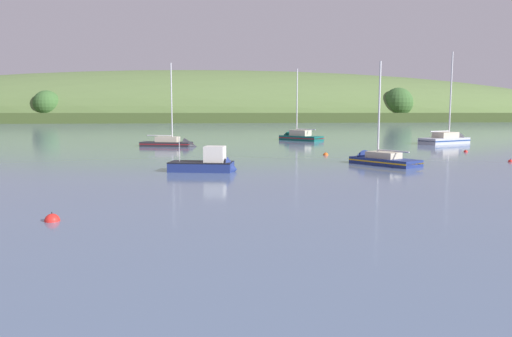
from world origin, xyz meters
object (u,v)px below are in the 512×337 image
sailboat_far_left (173,145)px  fishing_boat_moored (208,166)px  mooring_buoy_midchannel (466,152)px  sailboat_near_mooring (377,162)px  sailboat_outer_reach (449,141)px  mooring_buoy_off_fishing_boat (52,221)px  mooring_buoy_far_upstream (326,155)px  sailboat_midwater_white (296,138)px  dockside_crane (5,105)px  mooring_buoy_foreground (510,162)px

sailboat_far_left → fishing_boat_moored: sailboat_far_left is taller
mooring_buoy_midchannel → sailboat_far_left: bearing=162.2°
sailboat_near_mooring → sailboat_outer_reach: (20.53, 29.06, 0.17)m
mooring_buoy_off_fishing_boat → mooring_buoy_far_upstream: mooring_buoy_off_fishing_boat is taller
sailboat_far_left → mooring_buoy_off_fishing_boat: sailboat_far_left is taller
mooring_buoy_midchannel → mooring_buoy_off_fishing_boat: mooring_buoy_off_fishing_boat is taller
sailboat_near_mooring → mooring_buoy_far_upstream: size_ratio=16.01×
sailboat_near_mooring → sailboat_midwater_white: sailboat_midwater_white is taller
mooring_buoy_off_fishing_boat → sailboat_near_mooring: bearing=46.1°
sailboat_near_mooring → sailboat_far_left: bearing=8.1°
dockside_crane → mooring_buoy_far_upstream: (118.73, -186.48, -8.03)m
dockside_crane → sailboat_outer_reach: bearing=164.0°
sailboat_near_mooring → dockside_crane: bearing=-1.5°
sailboat_far_left → mooring_buoy_far_upstream: size_ratio=19.19×
sailboat_far_left → mooring_buoy_off_fishing_boat: size_ratio=16.92×
fishing_boat_moored → mooring_buoy_off_fishing_boat: size_ratio=7.74×
sailboat_midwater_white → mooring_buoy_foreground: 41.15m
sailboat_midwater_white → dockside_crane: bearing=-6.5°
sailboat_far_left → mooring_buoy_midchannel: sailboat_far_left is taller
sailboat_outer_reach → mooring_buoy_far_upstream: size_ratio=23.06×
sailboat_far_left → sailboat_midwater_white: bearing=48.0°
sailboat_near_mooring → fishing_boat_moored: (-15.83, -4.81, 0.27)m
sailboat_midwater_white → mooring_buoy_far_upstream: bearing=134.8°
fishing_boat_moored → mooring_buoy_midchannel: (31.09, 17.87, -0.43)m
sailboat_outer_reach → mooring_buoy_midchannel: 16.85m
mooring_buoy_midchannel → mooring_buoy_off_fishing_boat: bearing=-136.0°
dockside_crane → sailboat_midwater_white: dockside_crane is taller
mooring_buoy_foreground → sailboat_near_mooring: bearing=-175.0°
fishing_boat_moored → mooring_buoy_foreground: bearing=21.3°
mooring_buoy_foreground → dockside_crane: bearing=124.8°
mooring_buoy_foreground → fishing_boat_moored: bearing=-168.5°
sailboat_midwater_white → sailboat_outer_reach: bearing=-157.5°
sailboat_near_mooring → sailboat_midwater_white: size_ratio=0.80×
mooring_buoy_off_fishing_boat → mooring_buoy_far_upstream: bearing=59.7°
sailboat_midwater_white → sailboat_outer_reach: (22.74, -10.02, -0.01)m
sailboat_far_left → fishing_boat_moored: (6.30, -29.90, 0.22)m
sailboat_near_mooring → sailboat_far_left: 33.45m
sailboat_outer_reach → sailboat_far_left: bearing=157.2°
sailboat_midwater_white → mooring_buoy_off_fishing_boat: bearing=118.5°
mooring_buoy_far_upstream → mooring_buoy_foreground: bearing=-26.8°
sailboat_outer_reach → fishing_boat_moored: size_ratio=2.63×
mooring_buoy_far_upstream → mooring_buoy_midchannel: bearing=10.3°
sailboat_near_mooring → mooring_buoy_midchannel: bearing=-82.8°
mooring_buoy_off_fishing_boat → sailboat_outer_reach: bearing=50.7°
sailboat_far_left → mooring_buoy_midchannel: size_ratio=23.13×
dockside_crane → mooring_buoy_midchannel: size_ratio=30.79×
dockside_crane → fishing_boat_moored: bearing=151.4°
dockside_crane → sailboat_near_mooring: (121.69, -196.24, -7.87)m
sailboat_near_mooring → mooring_buoy_foreground: bearing=-118.3°
sailboat_near_mooring → mooring_buoy_off_fishing_boat: size_ratio=14.11×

